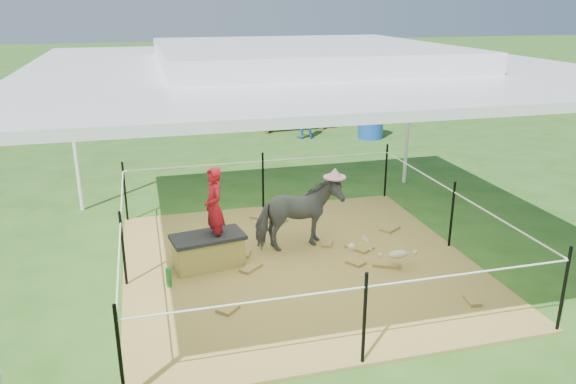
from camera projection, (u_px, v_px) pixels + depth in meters
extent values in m
plane|color=#2D5919|center=(299.00, 265.00, 7.58)|extent=(90.00, 90.00, 0.00)
cube|color=brown|center=(299.00, 264.00, 7.57)|extent=(4.60, 4.60, 0.03)
cylinder|color=silver|center=(73.00, 135.00, 9.17)|extent=(0.07, 0.07, 2.60)
cylinder|color=silver|center=(408.00, 117.00, 10.63)|extent=(0.07, 0.07, 2.60)
cube|color=white|center=(301.00, 67.00, 6.72)|extent=(6.30, 6.30, 0.08)
cube|color=white|center=(301.00, 54.00, 6.68)|extent=(3.30, 3.30, 0.22)
cylinder|color=black|center=(125.00, 192.00, 8.93)|extent=(0.04, 0.04, 1.00)
cylinder|color=black|center=(263.00, 181.00, 9.47)|extent=(0.04, 0.04, 1.00)
cylinder|color=black|center=(386.00, 171.00, 10.02)|extent=(0.04, 0.04, 1.00)
cylinder|color=black|center=(123.00, 249.00, 6.87)|extent=(0.04, 0.04, 1.00)
cylinder|color=black|center=(452.00, 215.00, 7.96)|extent=(0.04, 0.04, 1.00)
cylinder|color=black|center=(120.00, 356.00, 4.81)|extent=(0.04, 0.04, 1.00)
cylinder|color=black|center=(364.00, 320.00, 5.36)|extent=(0.04, 0.04, 1.00)
cylinder|color=black|center=(564.00, 290.00, 5.90)|extent=(0.04, 0.04, 1.00)
cylinder|color=white|center=(263.00, 161.00, 9.36)|extent=(4.50, 0.02, 0.02)
cylinder|color=white|center=(366.00, 287.00, 5.24)|extent=(4.50, 0.02, 0.02)
cylinder|color=white|center=(454.00, 192.00, 7.85)|extent=(0.02, 4.50, 0.02)
cylinder|color=white|center=(120.00, 223.00, 6.76)|extent=(0.02, 4.50, 0.02)
cube|color=olive|center=(208.00, 252.00, 7.44)|extent=(0.95, 0.58, 0.39)
cube|color=black|center=(208.00, 237.00, 7.36)|extent=(1.01, 0.64, 0.05)
imported|color=#AF111F|center=(214.00, 200.00, 7.22)|extent=(0.32, 0.42, 1.06)
cylinder|color=#1B7B29|center=(169.00, 278.00, 6.91)|extent=(0.08, 0.08, 0.25)
imported|color=#48484D|center=(299.00, 215.00, 7.87)|extent=(1.28, 0.73, 1.02)
cylinder|color=pink|center=(299.00, 175.00, 7.68)|extent=(0.32, 0.32, 0.15)
cylinder|color=#1747AC|center=(371.00, 119.00, 14.45)|extent=(0.72, 0.72, 1.01)
cube|color=#55391D|center=(287.00, 112.00, 15.76)|extent=(2.11, 1.58, 0.85)
cube|color=brown|center=(361.00, 103.00, 17.40)|extent=(1.97, 1.50, 0.78)
imported|color=blue|center=(303.00, 116.00, 14.45)|extent=(0.61, 0.50, 1.15)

